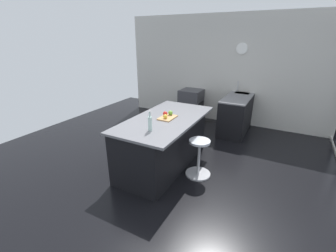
% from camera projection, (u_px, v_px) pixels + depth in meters
% --- Properties ---
extents(ground_plane, '(7.83, 7.83, 0.00)m').
position_uv_depth(ground_plane, '(172.00, 167.00, 4.27)').
color(ground_plane, black).
extents(interior_partition_left, '(0.15, 5.64, 2.86)m').
position_uv_depth(interior_partition_left, '(223.00, 70.00, 6.22)').
color(interior_partition_left, beige).
rests_on(interior_partition_left, ground_plane).
extents(sink_cabinet, '(2.04, 0.60, 1.19)m').
position_uv_depth(sink_cabinet, '(239.00, 111.00, 6.02)').
color(sink_cabinet, black).
rests_on(sink_cabinet, ground_plane).
extents(oven_range, '(0.60, 0.61, 0.88)m').
position_uv_depth(oven_range, '(191.00, 105.00, 6.63)').
color(oven_range, '#38383D').
rests_on(oven_range, ground_plane).
extents(kitchen_island, '(2.09, 1.08, 0.94)m').
position_uv_depth(kitchen_island, '(163.00, 141.00, 4.21)').
color(kitchen_island, black).
rests_on(kitchen_island, ground_plane).
extents(stool_by_window, '(0.44, 0.44, 0.67)m').
position_uv_depth(stool_by_window, '(199.00, 159.00, 3.93)').
color(stool_by_window, '#B7B7BC').
rests_on(stool_by_window, ground_plane).
extents(cutting_board, '(0.36, 0.24, 0.02)m').
position_uv_depth(cutting_board, '(168.00, 118.00, 4.02)').
color(cutting_board, tan).
rests_on(cutting_board, kitchen_island).
extents(apple_green, '(0.08, 0.08, 0.08)m').
position_uv_depth(apple_green, '(170.00, 113.00, 4.10)').
color(apple_green, '#609E2D').
rests_on(apple_green, cutting_board).
extents(apple_yellow, '(0.07, 0.07, 0.07)m').
position_uv_depth(apple_yellow, '(165.00, 116.00, 3.93)').
color(apple_yellow, gold).
rests_on(apple_yellow, cutting_board).
extents(apple_red, '(0.08, 0.08, 0.08)m').
position_uv_depth(apple_red, '(165.00, 114.00, 4.06)').
color(apple_red, red).
rests_on(apple_red, cutting_board).
extents(water_bottle, '(0.06, 0.06, 0.31)m').
position_uv_depth(water_bottle, '(150.00, 123.00, 3.44)').
color(water_bottle, silver).
rests_on(water_bottle, kitchen_island).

